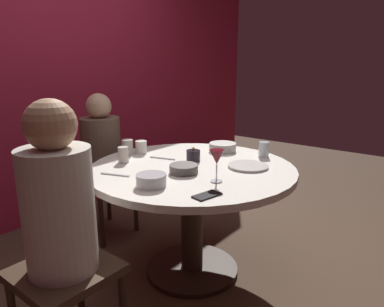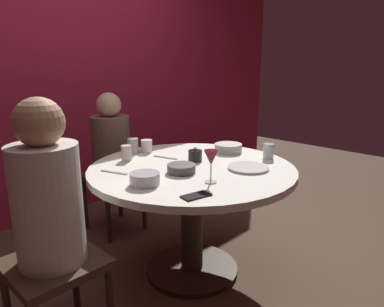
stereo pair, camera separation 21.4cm
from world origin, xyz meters
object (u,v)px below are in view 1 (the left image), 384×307
object	(u,v)px
wine_glass	(217,159)
bowl_serving_large	(151,180)
dinner_plate	(248,166)
seated_diner_left	(59,210)
cup_near_candle	(127,147)
cup_by_left_diner	(123,155)
cup_by_right_diner	(264,149)
bowl_salad_center	(184,169)
candle_holder	(193,156)
cup_center_front	(141,147)
dining_table	(192,191)
seated_diner_back	(101,149)
cell_phone	(207,195)
bowl_small_white	(223,147)

from	to	relation	value
wine_glass	bowl_serving_large	distance (m)	0.36
bowl_serving_large	dinner_plate	bearing A→B (deg)	-20.53
seated_diner_left	cup_near_candle	world-z (taller)	seated_diner_left
cup_by_left_diner	cup_by_right_diner	size ratio (longest dim) A/B	0.99
cup_by_right_diner	bowl_salad_center	bearing A→B (deg)	162.44
seated_diner_left	candle_holder	distance (m)	1.00
bowl_salad_center	cup_center_front	xyz separation A→B (m)	(0.17, 0.52, 0.02)
bowl_salad_center	candle_holder	bearing A→B (deg)	25.63
wine_glass	cup_near_candle	xyz separation A→B (m)	(0.09, 0.80, -0.07)
dining_table	seated_diner_left	distance (m)	0.92
candle_holder	cup_center_front	bearing A→B (deg)	99.31
cup_near_candle	cup_by_right_diner	size ratio (longest dim) A/B	1.06
seated_diner_back	cup_center_front	bearing A→B (deg)	4.07
cup_near_candle	wine_glass	bearing A→B (deg)	-96.41
dinner_plate	cup_center_front	world-z (taller)	cup_center_front
seated_diner_back	bowl_salad_center	bearing A→B (deg)	-8.39
seated_diner_back	cup_by_left_diner	size ratio (longest dim) A/B	11.22
wine_glass	cup_by_left_diner	xyz separation A→B (m)	(-0.05, 0.68, -0.08)
dinner_plate	seated_diner_left	bearing A→B (deg)	165.53
bowl_serving_large	cup_by_right_diner	size ratio (longest dim) A/B	1.55
seated_diner_left	bowl_salad_center	world-z (taller)	seated_diner_left
cup_near_candle	bowl_salad_center	bearing A→B (deg)	-97.75
wine_glass	cup_by_left_diner	world-z (taller)	wine_glass
dining_table	dinner_plate	bearing A→B (deg)	-55.77
seated_diner_left	cell_phone	xyz separation A→B (m)	(0.55, -0.36, -0.02)
dinner_plate	cup_near_candle	bearing A→B (deg)	107.57
seated_diner_left	dining_table	bearing A→B (deg)	0.00
cell_phone	cup_by_right_diner	size ratio (longest dim) A/B	1.39
candle_holder	cup_by_left_diner	xyz separation A→B (m)	(-0.30, 0.33, 0.01)
seated_diner_back	cup_near_candle	size ratio (longest dim) A/B	10.48
candle_holder	bowl_serving_large	world-z (taller)	candle_holder
bowl_serving_large	cup_center_front	distance (m)	0.69
bowl_salad_center	bowl_small_white	distance (m)	0.58
bowl_small_white	cup_near_candle	distance (m)	0.67
bowl_serving_large	bowl_small_white	xyz separation A→B (m)	(0.84, 0.11, -0.00)
cell_phone	bowl_small_white	distance (m)	0.89
bowl_small_white	wine_glass	bearing A→B (deg)	-149.54
wine_glass	candle_holder	bearing A→B (deg)	54.70
candle_holder	bowl_serving_large	distance (m)	0.52
bowl_small_white	cup_center_front	xyz separation A→B (m)	(-0.40, 0.42, 0.01)
seated_diner_back	cup_by_right_diner	bearing A→B (deg)	22.96
cup_by_right_diner	dining_table	bearing A→B (deg)	153.15
dinner_plate	cup_near_candle	size ratio (longest dim) A/B	2.31
cup_center_front	wine_glass	bearing A→B (deg)	-103.33
dining_table	candle_holder	xyz separation A→B (m)	(0.10, 0.06, 0.20)
seated_diner_back	cup_center_front	xyz separation A→B (m)	(0.03, -0.41, 0.07)
cup_near_candle	cup_by_right_diner	distance (m)	0.93
bowl_small_white	cup_center_front	distance (m)	0.58
bowl_small_white	cup_by_right_diner	xyz separation A→B (m)	(0.05, -0.30, 0.02)
seated_diner_back	bowl_serving_large	distance (m)	1.03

